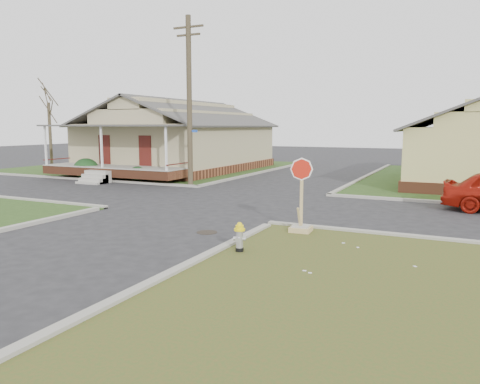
% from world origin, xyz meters
% --- Properties ---
extents(ground, '(120.00, 120.00, 0.00)m').
position_xyz_m(ground, '(0.00, 0.00, 0.00)').
color(ground, '#252427').
rests_on(ground, ground).
extents(verge_far_left, '(19.00, 19.00, 0.05)m').
position_xyz_m(verge_far_left, '(-13.00, 18.00, 0.03)').
color(verge_far_left, '#274318').
rests_on(verge_far_left, ground).
extents(curbs, '(80.00, 40.00, 0.12)m').
position_xyz_m(curbs, '(0.00, 5.00, 0.00)').
color(curbs, '#9B988C').
rests_on(curbs, ground).
extents(manhole, '(0.64, 0.64, 0.01)m').
position_xyz_m(manhole, '(2.20, -0.50, 0.01)').
color(manhole, black).
rests_on(manhole, ground).
extents(corner_house, '(10.10, 15.50, 5.30)m').
position_xyz_m(corner_house, '(-10.00, 16.68, 2.28)').
color(corner_house, brown).
rests_on(corner_house, ground).
extents(utility_pole, '(1.80, 0.28, 9.00)m').
position_xyz_m(utility_pole, '(-4.20, 8.90, 4.66)').
color(utility_pole, '#3C3323').
rests_on(utility_pole, ground).
extents(tree_far_left, '(0.22, 0.22, 4.90)m').
position_xyz_m(tree_far_left, '(-18.00, 12.00, 2.50)').
color(tree_far_left, '#3C3323').
rests_on(tree_far_left, verge_far_left).
extents(fire_hydrant, '(0.29, 0.29, 0.77)m').
position_xyz_m(fire_hydrant, '(4.14, -2.20, 0.47)').
color(fire_hydrant, black).
rests_on(fire_hydrant, ground).
extents(stop_sign, '(0.64, 0.63, 2.27)m').
position_xyz_m(stop_sign, '(4.84, 0.67, 0.54)').
color(stop_sign, tan).
rests_on(stop_sign, ground).
extents(hedge_left, '(1.55, 1.27, 1.19)m').
position_xyz_m(hedge_left, '(-11.99, 9.20, 0.64)').
color(hedge_left, '#143819').
rests_on(hedge_left, verge_far_left).
extents(hedge_right, '(1.24, 1.02, 0.95)m').
position_xyz_m(hedge_right, '(-7.93, 9.08, 0.52)').
color(hedge_right, '#143819').
rests_on(hedge_right, verge_far_left).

